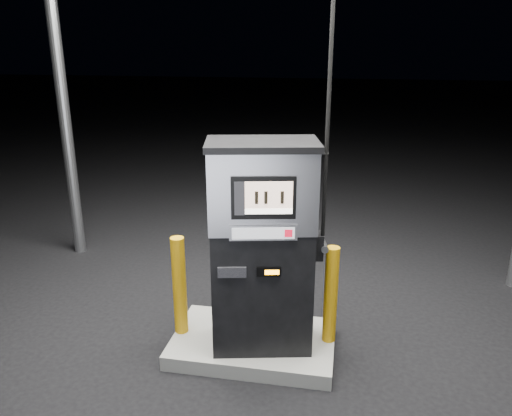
# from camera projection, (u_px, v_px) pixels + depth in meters

# --- Properties ---
(ground) EXTENTS (80.00, 80.00, 0.00)m
(ground) POSITION_uv_depth(u_px,v_px,m) (253.00, 350.00, 5.03)
(ground) COLOR black
(ground) RESTS_ON ground
(pump_island) EXTENTS (1.60, 1.00, 0.15)m
(pump_island) POSITION_uv_depth(u_px,v_px,m) (253.00, 343.00, 5.01)
(pump_island) COLOR slate
(pump_island) RESTS_ON ground
(fuel_dispenser) EXTENTS (1.15, 0.78, 4.14)m
(fuel_dispenser) POSITION_uv_depth(u_px,v_px,m) (262.00, 246.00, 4.57)
(fuel_dispenser) COLOR black
(fuel_dispenser) RESTS_ON pump_island
(bollard_left) EXTENTS (0.16, 0.16, 1.02)m
(bollard_left) POSITION_uv_depth(u_px,v_px,m) (179.00, 286.00, 4.93)
(bollard_left) COLOR #CB8D0B
(bollard_left) RESTS_ON pump_island
(bollard_right) EXTENTS (0.15, 0.15, 0.99)m
(bollard_right) POSITION_uv_depth(u_px,v_px,m) (331.00, 295.00, 4.78)
(bollard_right) COLOR #CB8D0B
(bollard_right) RESTS_ON pump_island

